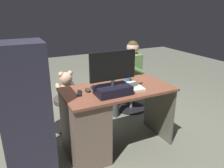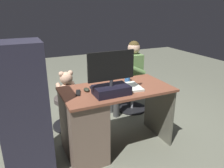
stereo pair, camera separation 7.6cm
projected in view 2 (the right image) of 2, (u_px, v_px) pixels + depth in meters
ground_plane at (105, 131)px, 3.04m from camera, size 10.00×10.00×0.00m
desk at (91, 122)px, 2.47m from camera, size 1.25×0.65×0.76m
monitor at (111, 82)px, 2.27m from camera, size 0.50×0.23×0.46m
keyboard at (109, 86)px, 2.51m from camera, size 0.42×0.14×0.02m
computer_mouse at (87, 90)px, 2.39m from camera, size 0.06×0.10×0.04m
cup at (127, 77)px, 2.69m from camera, size 0.07×0.07×0.10m
tv_remote at (78, 93)px, 2.33m from camera, size 0.09×0.16×0.02m
notebook_binder at (130, 87)px, 2.49m from camera, size 0.25×0.32×0.02m
office_chair_teddy at (69, 110)px, 3.10m from camera, size 0.47×0.47×0.45m
teddy_bear at (66, 85)px, 2.98m from camera, size 0.26×0.26×0.38m
visitor_chair at (132, 95)px, 3.61m from camera, size 0.48×0.48×0.45m
person at (129, 71)px, 3.43m from camera, size 0.53×0.51×1.14m
equipment_rack at (24, 115)px, 2.04m from camera, size 0.44×0.36×1.36m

